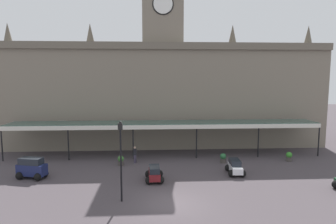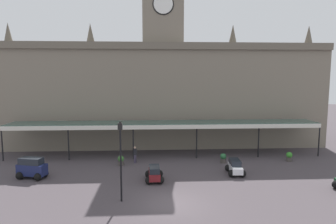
{
  "view_description": "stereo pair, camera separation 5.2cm",
  "coord_description": "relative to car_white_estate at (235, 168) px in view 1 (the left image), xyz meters",
  "views": [
    {
      "loc": [
        -1.36,
        -18.79,
        8.52
      ],
      "look_at": [
        0.0,
        5.5,
        5.59
      ],
      "focal_mm": 31.16,
      "sensor_mm": 36.0,
      "label": 1
    },
    {
      "loc": [
        -1.31,
        -18.8,
        8.52
      ],
      "look_at": [
        0.0,
        5.5,
        5.59
      ],
      "focal_mm": 31.16,
      "sensor_mm": 36.0,
      "label": 2
    }
  ],
  "objects": [
    {
      "name": "ground_plane",
      "position": [
        -5.95,
        -5.75,
        -0.56
      ],
      "size": [
        140.0,
        140.0,
        0.0
      ],
      "primitive_type": "plane",
      "color": "#463E42"
    },
    {
      "name": "station_building",
      "position": [
        -5.95,
        12.43,
        6.25
      ],
      "size": [
        39.31,
        7.28,
        20.54
      ],
      "color": "slate",
      "rests_on": "ground"
    },
    {
      "name": "entrance_canopy",
      "position": [
        -5.95,
        6.57,
        2.95
      ],
      "size": [
        33.34,
        3.26,
        3.66
      ],
      "color": "#38564C",
      "rests_on": "ground"
    },
    {
      "name": "car_white_estate",
      "position": [
        0.0,
        0.0,
        0.0
      ],
      "size": [
        1.64,
        2.3,
        1.27
      ],
      "color": "silver",
      "rests_on": "ground"
    },
    {
      "name": "car_maroon_estate",
      "position": [
        -7.13,
        -1.32,
        0.0
      ],
      "size": [
        1.58,
        2.27,
        1.27
      ],
      "color": "maroon",
      "rests_on": "ground"
    },
    {
      "name": "car_navy_van",
      "position": [
        -17.47,
        -0.1,
        0.24
      ],
      "size": [
        2.56,
        1.97,
        1.77
      ],
      "color": "#19214C",
      "rests_on": "ground"
    },
    {
      "name": "pedestrian_near_entrance",
      "position": [
        -9.02,
        3.85,
        0.34
      ],
      "size": [
        0.34,
        0.38,
        1.67
      ],
      "color": "#3F384C",
      "rests_on": "ground"
    },
    {
      "name": "victorian_lamppost",
      "position": [
        -9.42,
        -5.18,
        2.86
      ],
      "size": [
        0.3,
        0.3,
        5.6
      ],
      "color": "black",
      "rests_on": "ground"
    },
    {
      "name": "planter_by_canopy",
      "position": [
        -0.24,
        3.4,
        -0.07
      ],
      "size": [
        0.6,
        0.6,
        0.96
      ],
      "color": "#47423D",
      "rests_on": "ground"
    },
    {
      "name": "planter_forecourt_centre",
      "position": [
        -10.34,
        3.11,
        -0.07
      ],
      "size": [
        0.6,
        0.6,
        0.96
      ],
      "color": "#47423D",
      "rests_on": "ground"
    },
    {
      "name": "planter_near_kerb",
      "position": [
        6.61,
        3.59,
        -0.07
      ],
      "size": [
        0.6,
        0.6,
        0.96
      ],
      "color": "#47423D",
      "rests_on": "ground"
    }
  ]
}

